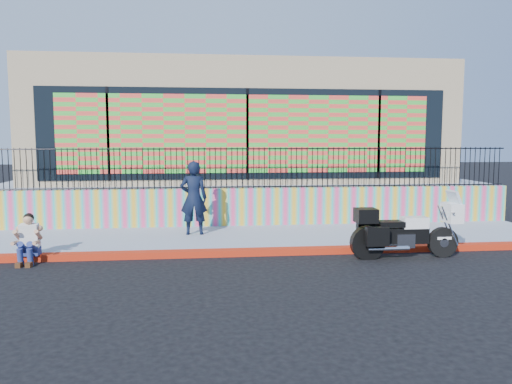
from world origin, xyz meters
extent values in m
plane|color=black|center=(0.00, 0.00, 0.00)|extent=(90.00, 90.00, 0.00)
cube|color=#A7180B|center=(0.00, 0.00, 0.07)|extent=(16.00, 0.30, 0.15)
cube|color=#929BB0|center=(0.00, 1.65, 0.07)|extent=(16.00, 3.00, 0.15)
cube|color=#F4407B|center=(0.00, 3.25, 0.70)|extent=(16.00, 0.20, 1.10)
cube|color=#929BB0|center=(0.00, 8.35, 0.62)|extent=(16.00, 10.00, 1.25)
cube|color=tan|center=(0.00, 8.15, 3.25)|extent=(14.00, 8.00, 4.00)
cube|color=black|center=(0.00, 4.13, 2.85)|extent=(12.60, 0.04, 2.80)
cube|color=#F74636|center=(0.00, 4.10, 2.85)|extent=(11.48, 0.02, 2.40)
cylinder|color=black|center=(4.04, -0.64, 0.34)|extent=(0.69, 0.15, 0.69)
cylinder|color=black|center=(2.27, -0.64, 0.34)|extent=(0.69, 0.15, 0.69)
cube|color=black|center=(3.15, -0.64, 0.52)|extent=(0.99, 0.29, 0.36)
cube|color=silver|center=(3.10, -0.64, 0.42)|extent=(0.42, 0.36, 0.31)
cube|color=white|center=(3.34, -0.64, 0.82)|extent=(0.57, 0.33, 0.25)
cube|color=black|center=(2.79, -0.64, 0.79)|extent=(0.57, 0.36, 0.13)
cube|color=white|center=(4.23, -0.64, 1.02)|extent=(0.31, 0.54, 0.44)
cube|color=silver|center=(4.27, -0.64, 1.36)|extent=(0.19, 0.48, 0.35)
cube|color=black|center=(2.21, -0.64, 0.99)|extent=(0.46, 0.44, 0.31)
cube|color=black|center=(2.37, -0.96, 0.57)|extent=(0.50, 0.19, 0.42)
cube|color=black|center=(2.37, -0.33, 0.57)|extent=(0.50, 0.19, 0.42)
cube|color=white|center=(4.04, -0.64, 0.45)|extent=(0.33, 0.17, 0.06)
imported|color=black|center=(-1.64, 1.96, 1.13)|extent=(0.73, 0.49, 1.96)
cube|color=navy|center=(-5.18, -0.07, 0.24)|extent=(0.36, 0.28, 0.18)
cube|color=silver|center=(-5.18, -0.11, 0.59)|extent=(0.38, 0.27, 0.54)
sphere|color=tan|center=(-5.18, -0.15, 0.95)|extent=(0.21, 0.21, 0.21)
cube|color=#472814|center=(-5.28, -0.51, 0.05)|extent=(0.11, 0.26, 0.10)
cube|color=#472814|center=(-5.08, -0.51, 0.05)|extent=(0.11, 0.26, 0.10)
camera|label=1|loc=(-1.43, -11.32, 2.68)|focal=35.00mm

